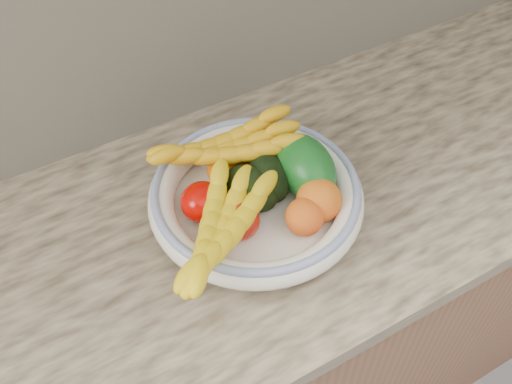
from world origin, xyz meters
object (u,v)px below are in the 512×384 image
object	(u,v)px
green_mango	(305,167)
banana_bunch_back	(226,151)
fruit_bowl	(256,196)
banana_bunch_front	(221,233)

from	to	relation	value
green_mango	banana_bunch_back	distance (m)	0.15
fruit_bowl	green_mango	size ratio (longest dim) A/B	2.61
fruit_bowl	green_mango	distance (m)	0.10
banana_bunch_front	fruit_bowl	bearing A→B (deg)	-10.48
fruit_bowl	banana_bunch_front	bearing A→B (deg)	-147.86
green_mango	banana_bunch_front	bearing A→B (deg)	-161.36
green_mango	fruit_bowl	bearing A→B (deg)	179.92
fruit_bowl	green_mango	xyz separation A→B (m)	(0.10, -0.00, 0.03)
fruit_bowl	green_mango	world-z (taller)	green_mango
fruit_bowl	banana_bunch_back	xyz separation A→B (m)	(-0.01, 0.09, 0.04)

